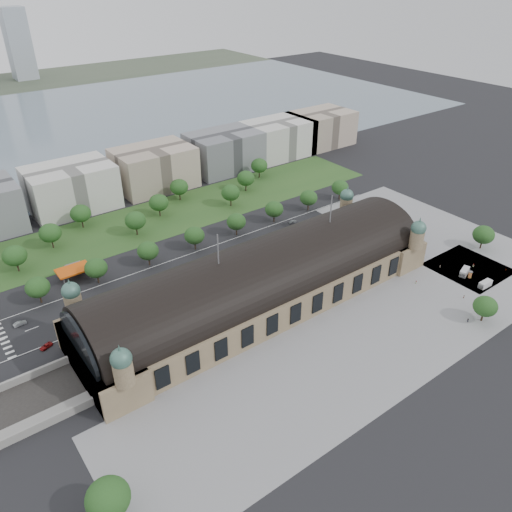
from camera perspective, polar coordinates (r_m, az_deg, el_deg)
ground at (r=202.85m, az=0.75°, el=-5.25°), size 900.00×900.00×0.00m
station at (r=196.97m, az=0.77°, el=-2.83°), size 150.00×48.40×44.30m
plaza_south at (r=183.76m, az=11.80°, el=-10.54°), size 190.00×48.00×0.12m
plaza_east at (r=268.98m, az=18.49°, el=2.79°), size 56.00×100.00×0.12m
road_slab at (r=221.03m, az=-9.41°, el=-2.34°), size 260.00×26.00×0.10m
grass_belt at (r=266.75m, az=-14.12°, el=3.26°), size 300.00×45.00×0.10m
petrol_station at (r=231.91m, az=-20.08°, el=-1.40°), size 14.00×13.00×5.05m
lake at (r=455.28m, az=-23.32°, el=13.23°), size 700.00×320.00×0.08m
far_tower_right at (r=659.16m, az=-25.50°, el=21.05°), size 24.00×24.00×75.00m
office_3 at (r=292.45m, az=-20.36°, el=7.33°), size 45.00×32.00×24.00m
office_4 at (r=308.26m, az=-11.55°, el=9.84°), size 45.00×32.00×24.00m
office_5 at (r=330.93m, az=-3.67°, el=11.86°), size 45.00×32.00×24.00m
office_6 at (r=356.15m, az=2.54°, el=13.28°), size 45.00×32.00×24.00m
office_7 at (r=381.62m, az=7.37°, el=14.28°), size 45.00×32.00×24.00m
tree_row_2 at (r=216.28m, az=-23.69°, el=-3.30°), size 9.60×9.60×11.52m
tree_row_3 at (r=220.67m, az=-17.82°, el=-1.32°), size 9.60×9.60×11.52m
tree_row_4 at (r=227.52m, az=-12.25°, el=0.58°), size 9.60×9.60×11.52m
tree_row_5 at (r=236.62m, az=-7.05°, el=2.34°), size 9.60×9.60×11.52m
tree_row_6 at (r=247.72m, az=-2.27°, el=3.94°), size 9.60×9.60×11.52m
tree_row_7 at (r=260.56m, az=2.09°, el=5.37°), size 9.60×9.60×11.52m
tree_row_8 at (r=274.90m, az=6.03°, el=6.63°), size 9.60×9.60×11.52m
tree_row_9 at (r=290.51m, az=9.59°, el=7.74°), size 9.60×9.60×11.52m
tree_belt_3 at (r=241.76m, az=-25.87°, el=0.03°), size 10.40×10.40×12.48m
tree_belt_4 at (r=255.12m, az=-22.47°, el=2.45°), size 10.40×10.40×12.48m
tree_belt_5 at (r=269.69m, az=-19.42°, el=4.61°), size 10.40×10.40×12.48m
tree_belt_6 at (r=254.50m, az=-13.62°, el=3.97°), size 10.40×10.40×12.48m
tree_belt_7 at (r=271.25m, az=-11.06°, el=6.01°), size 10.40×10.40×12.48m
tree_belt_8 at (r=288.77m, az=-8.78°, el=7.80°), size 10.40×10.40×12.48m
tree_belt_9 at (r=278.56m, az=-2.92°, el=7.25°), size 10.40×10.40×12.48m
tree_belt_10 at (r=297.59m, az=-1.17°, el=8.87°), size 10.40×10.40×12.48m
tree_belt_11 at (r=317.08m, az=0.38°, el=10.30°), size 10.40×10.40×12.48m
tree_plaza_ne at (r=258.92m, az=24.57°, el=2.23°), size 10.00×10.00×11.69m
tree_plaza_sw at (r=138.00m, az=-16.56°, el=-25.00°), size 11.00×11.00×12.73m
tree_plaza_s at (r=207.83m, az=24.73°, el=-5.25°), size 9.00×9.00×10.64m
traffic_car_1 at (r=210.42m, az=-25.37°, el=-6.98°), size 4.83×1.95×1.56m
traffic_car_2 at (r=209.83m, az=-16.34°, el=-5.06°), size 5.62×2.73×1.54m
traffic_car_5 at (r=262.90m, az=4.22°, el=3.92°), size 4.43×1.56×1.46m
traffic_car_6 at (r=274.36m, az=10.66°, el=4.67°), size 5.64×2.81×1.53m
parked_car_0 at (r=198.58m, az=-18.68°, el=-7.81°), size 4.73×4.13×1.55m
parked_car_1 at (r=195.72m, az=-22.87°, el=-9.48°), size 5.18×3.85×1.31m
parked_car_2 at (r=203.54m, az=-13.19°, el=-5.81°), size 5.25×4.16×1.42m
parked_car_3 at (r=204.49m, az=-12.38°, el=-5.51°), size 4.31×3.55×1.38m
parked_car_4 at (r=197.38m, az=-15.83°, el=-7.54°), size 4.56×4.17×1.52m
parked_car_5 at (r=211.72m, az=-7.27°, el=-3.57°), size 5.39×4.42×1.37m
parked_car_6 at (r=208.07m, az=-7.17°, el=-4.25°), size 5.02×4.12×1.37m
bus_west at (r=220.32m, az=-3.44°, el=-1.51°), size 12.71×3.16×3.53m
bus_mid at (r=232.22m, az=1.50°, el=0.41°), size 13.49×4.01×3.71m
bus_east at (r=235.59m, az=0.72°, el=0.86°), size 12.56×4.03×3.44m
van_east at (r=236.80m, az=22.70°, el=-1.73°), size 7.16×4.59×2.89m
van_south at (r=231.75m, az=24.68°, el=-2.98°), size 6.45×2.73×2.77m
advertising_column at (r=235.63m, az=23.27°, el=-1.95°), size 1.68×1.68×3.19m
pedestrian_0 at (r=223.78m, az=17.83°, el=-2.86°), size 0.88×0.72×1.58m
pedestrian_1 at (r=221.20m, az=22.66°, el=-4.32°), size 0.67×0.72×1.64m
pedestrian_2 at (r=238.45m, az=20.29°, el=-1.09°), size 0.96×1.00×1.81m
pedestrian_3 at (r=247.71m, az=26.65°, el=-1.40°), size 0.90×0.43×1.53m
pedestrian_4 at (r=208.04m, az=23.04°, el=-6.81°), size 1.03×1.18×1.72m
pedestrian_5 at (r=244.85m, az=23.59°, el=-0.98°), size 0.76×0.93×1.66m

